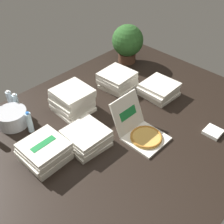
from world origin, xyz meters
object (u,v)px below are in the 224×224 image
pizza_stack_center_near (117,80)px  ice_bucket (12,118)px  pizza_stack_right_far (159,89)px  pizza_stack_center_far (86,138)px  pizza_stack_left_far (72,100)px  water_bottle_2 (29,122)px  pizza_stack_left_mid (44,152)px  napkin_pile (213,132)px  open_pizza_box (141,131)px  water_bottle_3 (16,103)px  water_bottle_0 (10,100)px  potted_plant (128,42)px

pizza_stack_center_near → ice_bucket: 1.23m
pizza_stack_right_far → pizza_stack_center_far: (-1.07, 0.01, -0.00)m
pizza_stack_left_far → water_bottle_2: size_ratio=1.64×
pizza_stack_right_far → pizza_stack_left_mid: size_ratio=1.01×
napkin_pile → open_pizza_box: bearing=137.7°
open_pizza_box → water_bottle_3: open_pizza_box is taller
pizza_stack_left_far → pizza_stack_center_far: (-0.23, -0.47, -0.06)m
ice_bucket → water_bottle_0: size_ratio=1.29×
pizza_stack_left_mid → potted_plant: (1.77, 0.65, 0.19)m
pizza_stack_center_far → potted_plant: potted_plant is taller
pizza_stack_left_far → pizza_stack_center_far: bearing=-116.0°
pizza_stack_left_far → pizza_stack_center_near: bearing=-3.1°
pizza_stack_center_far → ice_bucket: ice_bucket is taller
water_bottle_2 → napkin_pile: water_bottle_2 is taller
pizza_stack_center_far → napkin_pile: pizza_stack_center_far is taller
pizza_stack_center_near → water_bottle_0: 1.20m
pizza_stack_left_mid → water_bottle_2: 0.42m
potted_plant → napkin_pile: bearing=-106.7°
ice_bucket → potted_plant: 1.74m
pizza_stack_right_far → pizza_stack_left_mid: (-1.45, 0.12, 0.02)m
pizza_stack_left_mid → pizza_stack_left_far: bearing=30.6°
pizza_stack_center_near → water_bottle_0: water_bottle_0 is taller
pizza_stack_center_near → water_bottle_0: size_ratio=1.69×
open_pizza_box → water_bottle_0: open_pizza_box is taller
pizza_stack_right_far → water_bottle_3: bearing=145.7°
pizza_stack_center_far → ice_bucket: 0.79m
potted_plant → napkin_pile: potted_plant is taller
pizza_stack_left_mid → water_bottle_3: water_bottle_3 is taller
ice_bucket → water_bottle_3: 0.19m
pizza_stack_left_mid → water_bottle_2: bearing=74.0°
pizza_stack_left_far → water_bottle_0: (-0.45, 0.48, -0.02)m
ice_bucket → water_bottle_2: size_ratio=1.29×
ice_bucket → pizza_stack_right_far: bearing=-27.5°
pizza_stack_center_far → water_bottle_3: water_bottle_3 is taller
pizza_stack_center_near → pizza_stack_left_far: pizza_stack_left_far is taller
water_bottle_3 → potted_plant: potted_plant is taller
napkin_pile → potted_plant: bearing=73.3°
open_pizza_box → pizza_stack_left_mid: (-0.80, 0.41, 0.03)m
pizza_stack_left_far → water_bottle_2: 0.50m
pizza_stack_left_mid → water_bottle_0: water_bottle_0 is taller
potted_plant → water_bottle_2: bearing=-171.6°
water_bottle_0 → water_bottle_3: bearing=-79.4°
water_bottle_0 → pizza_stack_left_mid: bearing=-101.0°
pizza_stack_left_far → pizza_stack_left_mid: bearing=-149.4°
water_bottle_2 → water_bottle_3: bearing=79.2°
pizza_stack_center_near → pizza_stack_center_far: pizza_stack_center_near is taller
pizza_stack_center_near → pizza_stack_center_far: size_ratio=1.03×
ice_bucket → napkin_pile: 1.96m
pizza_stack_left_mid → water_bottle_2: (0.11, 0.40, 0.02)m
open_pizza_box → pizza_stack_center_near: open_pizza_box is taller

